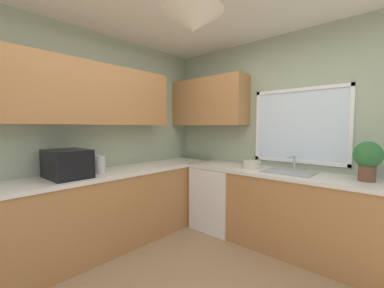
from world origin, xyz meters
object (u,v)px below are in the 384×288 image
microwave (67,164)px  sink_assembly (289,171)px  dishwasher (219,197)px  bowl (251,164)px  potted_plant (368,158)px  kettle (100,164)px

microwave → sink_assembly: size_ratio=0.91×
dishwasher → bowl: bearing=3.6°
microwave → potted_plant: bearing=38.4°
kettle → bowl: size_ratio=0.87×
sink_assembly → potted_plant: potted_plant is taller
dishwasher → bowl: size_ratio=3.73×
kettle → bowl: (1.12, 1.46, -0.06)m
dishwasher → microwave: 1.99m
bowl → sink_assembly: bearing=0.9°
sink_assembly → dishwasher: bearing=-177.8°
microwave → sink_assembly: microwave is taller
kettle → sink_assembly: bearing=42.6°
kettle → potted_plant: size_ratio=0.52×
kettle → sink_assembly: (1.60, 1.47, -0.09)m
microwave → sink_assembly: bearing=48.3°
microwave → kettle: bearing=86.7°
dishwasher → kettle: (-0.64, -1.43, 0.57)m
dishwasher → bowl: bowl is taller
bowl → dishwasher: bearing=-176.4°
microwave → kettle: (0.02, 0.34, -0.04)m
kettle → bowl: kettle is taller
microwave → potted_plant: size_ratio=1.25×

